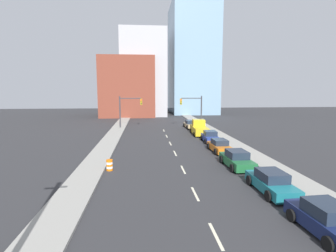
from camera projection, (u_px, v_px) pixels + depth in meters
The scene contains 22 objects.
sidewalk_left at pixel (120, 125), 51.61m from camera, with size 2.46×98.46×0.17m.
sidewalk_right at pixel (201, 124), 53.06m from camera, with size 2.46×98.46×0.17m.
lane_stripe_at_9m at pixel (216, 236), 12.49m from camera, with size 0.16×2.40×0.01m, color beige.
lane_stripe_at_14m at pixel (195, 194), 17.56m from camera, with size 0.16×2.40×0.01m, color beige.
lane_stripe_at_19m at pixel (183, 170), 22.91m from camera, with size 0.16×2.40×0.01m, color beige.
lane_stripe_at_25m at pixel (175, 153), 28.85m from camera, with size 0.16×2.40×0.01m, color beige.
lane_stripe_at_31m at pixel (170, 143), 34.15m from camera, with size 0.16×2.40×0.01m, color beige.
lane_stripe_at_36m at pixel (167, 136), 39.58m from camera, with size 0.16×2.40×0.01m, color beige.
lane_stripe_at_42m at pixel (164, 131), 45.07m from camera, with size 0.16×2.40×0.01m, color beige.
building_brick_left at pixel (128, 87), 71.51m from camera, with size 14.00×16.00×15.42m.
building_office_center at pixel (144, 75), 75.35m from camera, with size 12.00×20.00×22.69m.
building_glass_right at pixel (192, 60), 79.96m from camera, with size 13.00×20.00×32.41m.
traffic_signal_left at pixel (127, 108), 47.35m from camera, with size 4.13×0.35×5.85m.
traffic_signal_right at pixel (195, 107), 48.47m from camera, with size 4.13×0.35×5.85m.
traffic_barrel at pixel (110, 165), 22.62m from camera, with size 0.56×0.56×0.95m.
sedan_navy at pixel (326, 220), 12.62m from camera, with size 2.28×4.32×1.54m.
sedan_teal at pixel (271, 182), 17.77m from camera, with size 2.13×4.71×1.48m.
sedan_green at pixel (237, 159), 23.57m from camera, with size 2.21×4.63×1.53m.
sedan_orange at pixel (220, 146), 29.50m from camera, with size 2.11×4.53×1.43m.
sedan_blue at pixel (210, 137), 35.08m from camera, with size 2.13×4.38×1.51m.
pickup_truck_yellow at pixel (199, 128), 41.39m from camera, with size 2.60×6.27×2.25m.
sedan_tan at pixel (190, 124), 48.11m from camera, with size 2.15×4.77×1.41m.
Camera 1 is at (-3.33, -2.57, 6.89)m, focal length 28.00 mm.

